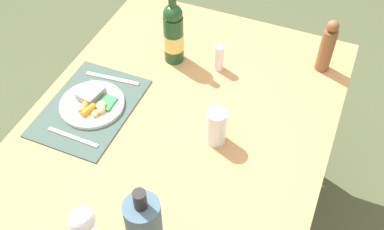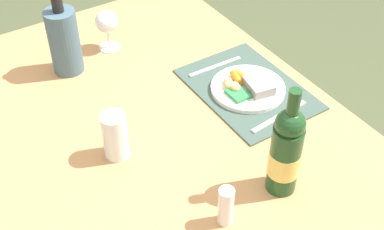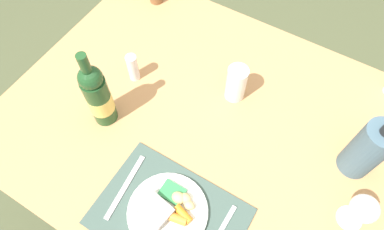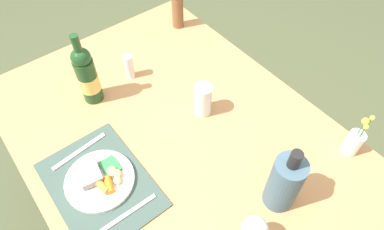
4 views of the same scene
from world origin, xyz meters
TOP-DOWN VIEW (x-y plane):
  - dining_table at (0.00, 0.00)m, footprint 1.50×1.06m
  - placemat at (0.00, -0.33)m, footprint 0.43×0.30m
  - dinner_plate at (-0.01, -0.32)m, footprint 0.24×0.24m
  - fork at (-0.16, -0.33)m, footprint 0.04×0.22m
  - knife at (0.15, -0.31)m, footprint 0.02×0.20m
  - wine_glass at (0.46, -0.06)m, footprint 0.08×0.08m
  - cooler_bottle at (0.41, 0.11)m, footprint 0.10×0.10m
  - wine_bottle at (-0.37, -0.16)m, footprint 0.08×0.08m
  - pepper_mill at (-0.55, 0.41)m, footprint 0.06×0.06m
  - salt_shaker at (-0.39, 0.03)m, footprint 0.04×0.04m
  - water_tumbler at (-0.04, 0.15)m, footprint 0.07×0.07m

SIDE VIEW (x-z plane):
  - dining_table at x=0.00m, z-range 0.33..1.11m
  - placemat at x=0.00m, z-range 0.78..0.78m
  - fork at x=-0.16m, z-range 0.78..0.79m
  - knife at x=0.15m, z-range 0.78..0.79m
  - dinner_plate at x=-0.01m, z-range 0.77..0.82m
  - salt_shaker at x=-0.39m, z-range 0.78..0.89m
  - water_tumbler at x=-0.04m, z-range 0.77..0.91m
  - wine_glass at x=0.46m, z-range 0.81..0.95m
  - pepper_mill at x=-0.55m, z-range 0.77..1.00m
  - cooler_bottle at x=0.41m, z-range 0.75..1.03m
  - wine_bottle at x=-0.37m, z-range 0.74..1.07m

